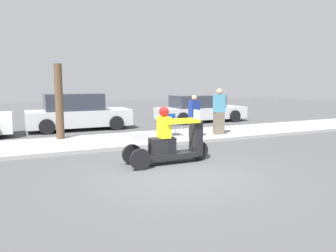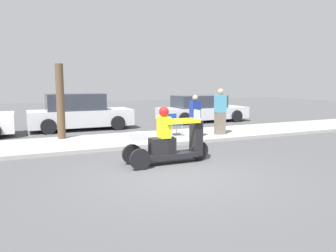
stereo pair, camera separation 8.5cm
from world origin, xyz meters
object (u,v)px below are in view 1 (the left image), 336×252
motorcycle_trike (169,143)px  spectator_far_back (219,112)px  parked_car_lot_left (78,113)px  folding_chair_curbside (172,122)px  spectator_mid_group (194,117)px  tree_trunk (59,102)px  parked_car_lot_center (200,109)px

motorcycle_trike → spectator_far_back: spectator_far_back is taller
parked_car_lot_left → motorcycle_trike: bearing=-81.5°
folding_chair_curbside → spectator_mid_group: bearing=-55.4°
tree_trunk → folding_chair_curbside: bearing=-14.5°
parked_car_lot_left → tree_trunk: 3.16m
parked_car_lot_left → parked_car_lot_center: parked_car_lot_left is taller
spectator_far_back → parked_car_lot_center: bearing=68.1°
folding_chair_curbside → tree_trunk: 4.17m
spectator_mid_group → parked_car_lot_center: bearing=57.6°
spectator_mid_group → tree_trunk: tree_trunk is taller
folding_chair_curbside → parked_car_lot_center: parked_car_lot_center is taller
spectator_far_back → parked_car_lot_center: (1.90, 4.71, -0.29)m
spectator_mid_group → motorcycle_trike: bearing=-130.1°
parked_car_lot_center → parked_car_lot_left: bearing=-177.2°
spectator_mid_group → tree_trunk: size_ratio=0.58×
spectator_far_back → motorcycle_trike: bearing=-139.9°
motorcycle_trike → folding_chair_curbside: bearing=63.2°
spectator_mid_group → parked_car_lot_center: (3.16, 4.99, -0.19)m
spectator_far_back → folding_chair_curbside: size_ratio=2.16×
parked_car_lot_left → folding_chair_curbside: bearing=-53.8°
spectator_mid_group → folding_chair_curbside: 0.96m
folding_chair_curbside → spectator_far_back: bearing=-15.2°
spectator_mid_group → tree_trunk: (-4.48, 1.79, 0.58)m
spectator_mid_group → parked_car_lot_left: bearing=125.9°
spectator_far_back → tree_trunk: (-5.75, 1.51, 0.48)m
motorcycle_trike → folding_chair_curbside: 3.89m
parked_car_lot_left → spectator_mid_group: bearing=-54.1°
spectator_far_back → parked_car_lot_left: bearing=136.6°
spectator_mid_group → parked_car_lot_left: size_ratio=0.34×
parked_car_lot_center → motorcycle_trike: bearing=-125.3°
parked_car_lot_left → tree_trunk: tree_trunk is taller
parked_car_lot_center → spectator_far_back: bearing=-111.9°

